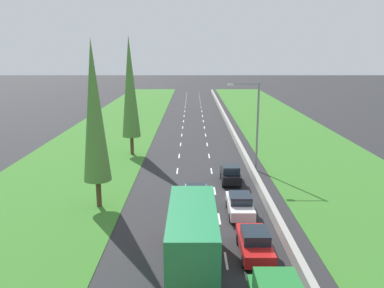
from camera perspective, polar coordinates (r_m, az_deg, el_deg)
ground_plane at (r=61.33m, az=0.09°, el=1.84°), size 300.00×300.00×0.00m
grass_verge_left at (r=62.57m, az=-11.58°, el=1.82°), size 14.00×140.00×0.04m
grass_verge_right at (r=63.04m, az=13.25°, el=1.82°), size 14.00×140.00×0.04m
median_barrier at (r=61.54m, az=5.40°, el=2.23°), size 0.44×120.00×0.85m
lane_markings at (r=61.33m, az=0.09°, el=1.85°), size 3.64×116.00×0.01m
red_sedan_right_lane at (r=24.78m, az=8.80°, el=-13.73°), size 1.82×4.50×1.64m
white_sedan_right_lane at (r=30.28m, az=6.71°, el=-8.55°), size 1.82×4.50×1.64m
green_box_truck_centre_lane at (r=21.97m, az=-0.08°, el=-13.23°), size 2.46×9.40×4.18m
black_hatchback_right_lane_fifth at (r=37.21m, az=5.39°, el=-4.33°), size 1.74×3.90×1.72m
silver_sedan_centre_lane at (r=31.74m, az=0.43°, el=-7.42°), size 1.82×4.50×1.64m
poplar_tree_second at (r=30.78m, az=-13.93°, el=4.44°), size 2.12×2.12×12.92m
poplar_tree_third at (r=46.65m, az=-8.99°, el=7.99°), size 2.14×2.14×13.75m
street_light_mast at (r=40.44m, az=8.74°, el=3.38°), size 3.20×0.28×9.00m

